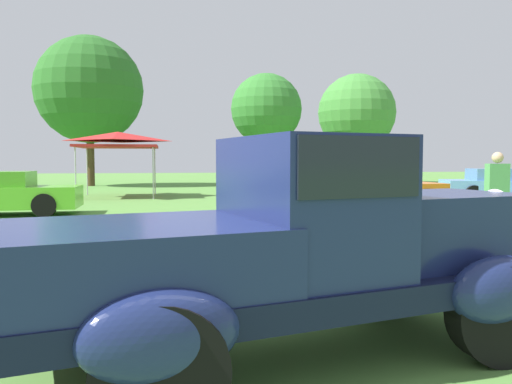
{
  "coord_description": "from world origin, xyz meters",
  "views": [
    {
      "loc": [
        -0.22,
        -3.98,
        1.52
      ],
      "look_at": [
        1.03,
        3.31,
        1.07
      ],
      "focal_mm": 36.3,
      "sensor_mm": 36.0,
      "label": 1
    }
  ],
  "objects": [
    {
      "name": "treeline_far_left",
      "position": [
        -4.72,
        28.12,
        5.68
      ],
      "size": [
        6.3,
        6.3,
        8.84
      ],
      "color": "#47331E",
      "rests_on": "ground_plane"
    },
    {
      "name": "show_car_orange",
      "position": [
        6.45,
        11.58,
        0.6
      ],
      "size": [
        4.0,
        1.86,
        1.22
      ],
      "color": "orange",
      "rests_on": "ground_plane"
    },
    {
      "name": "show_car_skyblue",
      "position": [
        11.85,
        13.29,
        0.6
      ],
      "size": [
        4.27,
        2.64,
        1.22
      ],
      "color": "#669EDB",
      "rests_on": "ground_plane"
    },
    {
      "name": "feature_pickup_truck",
      "position": [
        0.77,
        -0.16,
        0.86
      ],
      "size": [
        4.5,
        2.57,
        1.7
      ],
      "color": "black",
      "rests_on": "ground_plane"
    },
    {
      "name": "spectator_near_truck",
      "position": [
        6.2,
        5.27,
        0.91
      ],
      "size": [
        0.44,
        0.3,
        1.69
      ],
      "color": "#7F7056",
      "rests_on": "ground_plane"
    },
    {
      "name": "canopy_tent_left_field",
      "position": [
        -2.23,
        18.21,
        2.42
      ],
      "size": [
        3.25,
        3.25,
        2.71
      ],
      "color": "#B7B7BC",
      "rests_on": "ground_plane"
    },
    {
      "name": "treeline_center",
      "position": [
        12.21,
        28.91,
        4.67
      ],
      "size": [
        5.11,
        5.11,
        7.24
      ],
      "color": "brown",
      "rests_on": "ground_plane"
    },
    {
      "name": "treeline_mid_left",
      "position": [
        5.94,
        28.08,
        4.71
      ],
      "size": [
        4.44,
        4.44,
        6.96
      ],
      "color": "#47331E",
      "rests_on": "ground_plane"
    },
    {
      "name": "show_car_lime",
      "position": [
        -4.71,
        11.27,
        0.6
      ],
      "size": [
        4.0,
        1.79,
        1.22
      ],
      "color": "#60C62D",
      "rests_on": "ground_plane"
    },
    {
      "name": "ground_plane",
      "position": [
        0.0,
        0.0,
        0.0
      ],
      "size": [
        120.0,
        120.0,
        0.0
      ],
      "primitive_type": "plane",
      "color": "#568C3D"
    },
    {
      "name": "canopy_tent_center_field",
      "position": [
        8.91,
        19.57,
        2.42
      ],
      "size": [
        3.07,
        3.07,
        2.71
      ],
      "color": "#B7B7BC",
      "rests_on": "ground_plane"
    }
  ]
}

